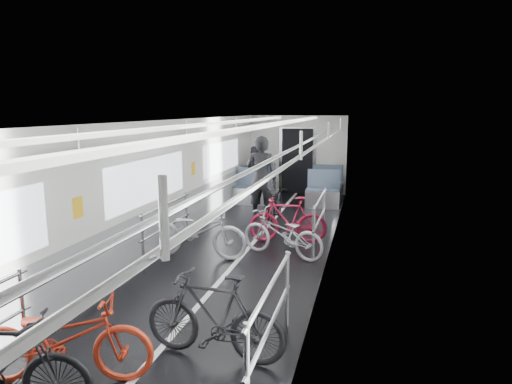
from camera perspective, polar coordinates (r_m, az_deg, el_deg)
car_shell at (r=9.16m, az=0.26°, el=1.11°), size 3.02×14.01×2.41m
bike_left_near at (r=4.91m, az=-22.99°, el=-16.44°), size 1.82×1.04×0.90m
bike_left_far at (r=8.11m, az=-7.39°, el=-4.89°), size 1.82×0.65×0.95m
bike_right_near at (r=4.94m, az=-5.31°, el=-15.14°), size 1.60×0.57×0.95m
bike_right_mid at (r=8.11m, az=3.26°, el=-5.22°), size 1.70×1.05×0.84m
bike_right_far at (r=8.97m, az=3.98°, el=-3.46°), size 1.57×0.62×0.92m
bike_aisle at (r=10.66m, az=2.62°, el=-1.39°), size 0.68×1.67×0.86m
person_standing at (r=10.73m, az=0.69°, el=1.76°), size 0.73×0.48×1.99m
person_seated at (r=13.38m, az=-0.23°, el=2.47°), size 0.86×0.75×1.53m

